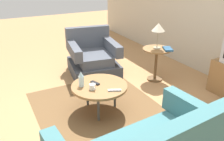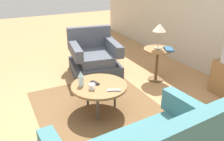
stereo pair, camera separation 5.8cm
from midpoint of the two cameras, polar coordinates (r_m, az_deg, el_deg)
The scene contains 11 objects.
ground_plane at distance 3.51m, azimuth -1.50°, elevation -10.00°, with size 16.00×16.00×0.00m, color #AD7F51.
area_rug at distance 3.56m, azimuth -2.47°, elevation -9.40°, with size 2.05×1.74×0.00m, color brown.
armchair at distance 4.70m, azimuth -4.00°, elevation 2.91°, with size 1.07×1.01×0.84m.
coffee_table at distance 3.37m, azimuth -2.57°, elevation -3.92°, with size 0.79×0.79×0.41m.
side_table at distance 4.38m, azimuth 11.09°, elevation 2.99°, with size 0.50×0.50×0.60m.
table_lamp at distance 4.24m, azimuth 11.61°, elevation 9.76°, with size 0.23×0.23×0.45m.
vase at distance 3.31m, azimuth -6.90°, elevation -2.02°, with size 0.07×0.07×0.22m.
mug at distance 3.23m, azimuth -4.24°, elevation -3.85°, with size 0.13×0.09×0.08m.
tv_remote_dark at distance 3.40m, azimuth -3.59°, elevation -2.94°, with size 0.16×0.09×0.02m.
tv_remote_silver at distance 3.19m, azimuth 1.01°, elevation -4.72°, with size 0.12×0.18×0.02m.
book at distance 4.29m, azimuth 13.74°, elevation 4.95°, with size 0.27×0.22×0.03m.
Camera 2 is at (2.66, -1.22, 1.93)m, focal length 38.43 mm.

